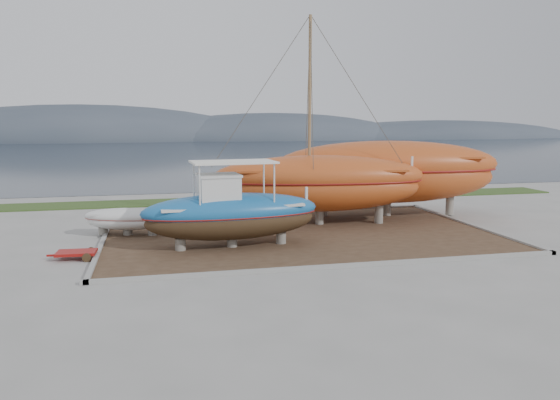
{
  "coord_description": "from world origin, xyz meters",
  "views": [
    {
      "loc": [
        -6.71,
        -20.84,
        5.54
      ],
      "look_at": [
        -0.99,
        4.0,
        1.71
      ],
      "focal_mm": 35.0,
      "sensor_mm": 36.0,
      "label": 1
    }
  ],
  "objects": [
    {
      "name": "grass_strip",
      "position": [
        0.0,
        15.5,
        0.04
      ],
      "size": [
        44.0,
        3.0,
        0.08
      ],
      "primitive_type": "cube",
      "color": "#284219",
      "rests_on": "ground"
    },
    {
      "name": "dirt_patch",
      "position": [
        0.0,
        4.0,
        0.03
      ],
      "size": [
        18.0,
        12.0,
        0.06
      ],
      "primitive_type": "cube",
      "color": "#422D1E",
      "rests_on": "ground"
    },
    {
      "name": "orange_sailboat",
      "position": [
        1.58,
        5.99,
        5.33
      ],
      "size": [
        11.33,
        4.73,
        10.55
      ],
      "primitive_type": null,
      "rotation": [
        0.0,
        0.0,
        -0.14
      ],
      "color": "#A9461A",
      "rests_on": "dirt_patch"
    },
    {
      "name": "red_trailer",
      "position": [
        -9.86,
        1.5,
        0.16
      ],
      "size": [
        2.32,
        1.26,
        0.32
      ],
      "primitive_type": null,
      "rotation": [
        0.0,
        0.0,
        -0.06
      ],
      "color": "#A01512",
      "rests_on": "ground"
    },
    {
      "name": "sea",
      "position": [
        0.0,
        70.0,
        0.0
      ],
      "size": [
        260.0,
        100.0,
        0.04
      ],
      "primitive_type": null,
      "color": "black",
      "rests_on": "ground"
    },
    {
      "name": "white_dinghy",
      "position": [
        -8.06,
        5.49,
        0.68
      ],
      "size": [
        4.4,
        2.63,
        1.24
      ],
      "primitive_type": null,
      "rotation": [
        0.0,
        0.0,
        -0.28
      ],
      "color": "silver",
      "rests_on": "dirt_patch"
    },
    {
      "name": "ground",
      "position": [
        0.0,
        0.0,
        0.0
      ],
      "size": [
        140.0,
        140.0,
        0.0
      ],
      "primitive_type": "plane",
      "color": "gray",
      "rests_on": "ground"
    },
    {
      "name": "mountain_ridge",
      "position": [
        0.0,
        125.0,
        0.0
      ],
      "size": [
        200.0,
        36.0,
        20.0
      ],
      "primitive_type": null,
      "color": "#333D49",
      "rests_on": "ground"
    },
    {
      "name": "orange_bare_hull",
      "position": [
        6.09,
        7.58,
        2.12
      ],
      "size": [
        13.03,
        5.81,
        4.12
      ],
      "primitive_type": null,
      "rotation": [
        0.0,
        0.0,
        -0.17
      ],
      "color": "#A9461A",
      "rests_on": "dirt_patch"
    },
    {
      "name": "blue_caique",
      "position": [
        -3.57,
        1.97,
        1.9
      ],
      "size": [
        7.8,
        2.92,
        3.69
      ],
      "primitive_type": null,
      "rotation": [
        0.0,
        0.0,
        0.07
      ],
      "color": "#195F9F",
      "rests_on": "dirt_patch"
    },
    {
      "name": "curb_frame",
      "position": [
        0.0,
        4.0,
        0.07
      ],
      "size": [
        18.6,
        12.6,
        0.15
      ],
      "primitive_type": null,
      "color": "gray",
      "rests_on": "ground"
    }
  ]
}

